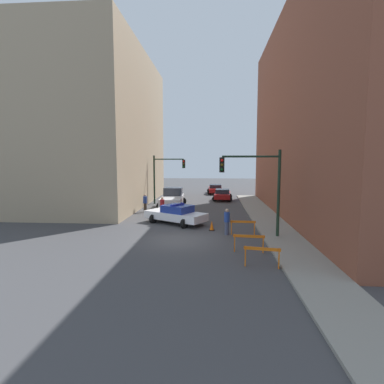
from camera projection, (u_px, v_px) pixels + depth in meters
name	position (u px, v px, depth m)	size (l,w,h in m)	color
ground_plane	(179.00, 240.00, 17.74)	(120.00, 120.00, 0.00)	#424244
sidewalk_right	(286.00, 241.00, 17.27)	(2.40, 44.00, 0.12)	gray
building_corner_left	(82.00, 130.00, 31.68)	(14.00, 20.00, 15.65)	tan
building_right	(358.00, 114.00, 23.78)	(12.00, 28.00, 16.78)	brown
traffic_light_near	(259.00, 180.00, 17.88)	(3.64, 0.35, 5.20)	black
traffic_light_far	(164.00, 172.00, 32.00)	(3.44, 0.35, 5.20)	black
police_car	(176.00, 214.00, 22.18)	(4.98, 4.03, 1.52)	white
white_truck	(172.00, 198.00, 30.03)	(2.76, 5.47, 1.90)	silver
parked_car_near	(222.00, 194.00, 35.25)	(2.43, 4.39, 1.31)	maroon
parked_car_mid	(215.00, 189.00, 41.91)	(2.38, 4.36, 1.31)	maroon
pedestrian_crossing	(162.00, 206.00, 24.90)	(0.46, 0.46, 1.66)	#382D23
pedestrian_corner	(145.00, 203.00, 27.09)	(0.36, 0.36, 1.66)	#382D23
pedestrian_sidewalk	(227.00, 221.00, 18.89)	(0.50, 0.50, 1.66)	#474C66
barrier_front	(262.00, 254.00, 13.14)	(1.59, 0.40, 0.90)	orange
barrier_mid	(249.00, 240.00, 15.32)	(1.60, 0.29, 0.90)	orange
barrier_back	(243.00, 225.00, 18.90)	(1.60, 0.20, 0.90)	orange
traffic_cone	(212.00, 226.00, 20.10)	(0.36, 0.36, 0.66)	black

